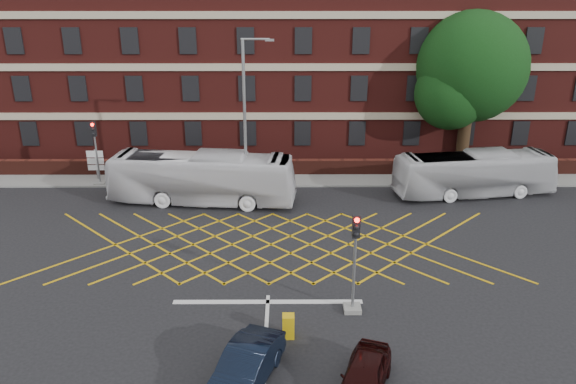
{
  "coord_description": "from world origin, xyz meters",
  "views": [
    {
      "loc": [
        0.77,
        -24.0,
        12.75
      ],
      "look_at": [
        0.88,
        1.5,
        3.08
      ],
      "focal_mm": 35.0,
      "sensor_mm": 36.0,
      "label": 1
    }
  ],
  "objects_px": {
    "bus_left": "(202,178)",
    "traffic_light_far": "(97,159)",
    "car_maroon": "(364,376)",
    "deciduous_tree": "(470,75)",
    "traffic_light_near": "(354,273)",
    "bus_right": "(474,174)",
    "car_navy": "(245,367)",
    "street_lamp": "(247,148)",
    "utility_cabinet": "(288,326)",
    "direction_signs": "(96,161)"
  },
  "relations": [
    {
      "from": "traffic_light_near",
      "to": "street_lamp",
      "type": "distance_m",
      "value": 13.34
    },
    {
      "from": "street_lamp",
      "to": "traffic_light_far",
      "type": "bearing_deg",
      "value": 163.51
    },
    {
      "from": "deciduous_tree",
      "to": "street_lamp",
      "type": "height_order",
      "value": "deciduous_tree"
    },
    {
      "from": "bus_left",
      "to": "car_navy",
      "type": "height_order",
      "value": "bus_left"
    },
    {
      "from": "traffic_light_far",
      "to": "car_maroon",
      "type": "bearing_deg",
      "value": -53.35
    },
    {
      "from": "traffic_light_near",
      "to": "direction_signs",
      "type": "relative_size",
      "value": 1.94
    },
    {
      "from": "car_maroon",
      "to": "traffic_light_far",
      "type": "bearing_deg",
      "value": 146.47
    },
    {
      "from": "car_maroon",
      "to": "traffic_light_far",
      "type": "relative_size",
      "value": 0.82
    },
    {
      "from": "car_navy",
      "to": "deciduous_tree",
      "type": "relative_size",
      "value": 0.37
    },
    {
      "from": "traffic_light_near",
      "to": "traffic_light_far",
      "type": "xyz_separation_m",
      "value": [
        -15.05,
        15.19,
        0.0
      ]
    },
    {
      "from": "deciduous_tree",
      "to": "traffic_light_far",
      "type": "height_order",
      "value": "deciduous_tree"
    },
    {
      "from": "car_navy",
      "to": "traffic_light_far",
      "type": "xyz_separation_m",
      "value": [
        -10.96,
        19.63,
        1.09
      ]
    },
    {
      "from": "street_lamp",
      "to": "bus_right",
      "type": "bearing_deg",
      "value": 4.21
    },
    {
      "from": "traffic_light_far",
      "to": "direction_signs",
      "type": "xyz_separation_m",
      "value": [
        -0.4,
        0.77,
        -0.39
      ]
    },
    {
      "from": "bus_right",
      "to": "traffic_light_near",
      "type": "relative_size",
      "value": 2.35
    },
    {
      "from": "direction_signs",
      "to": "utility_cabinet",
      "type": "bearing_deg",
      "value": -54.21
    },
    {
      "from": "bus_left",
      "to": "car_maroon",
      "type": "height_order",
      "value": "bus_left"
    },
    {
      "from": "direction_signs",
      "to": "bus_left",
      "type": "bearing_deg",
      "value": -26.83
    },
    {
      "from": "bus_left",
      "to": "traffic_light_near",
      "type": "relative_size",
      "value": 2.62
    },
    {
      "from": "car_maroon",
      "to": "utility_cabinet",
      "type": "bearing_deg",
      "value": 149.22
    },
    {
      "from": "bus_right",
      "to": "utility_cabinet",
      "type": "bearing_deg",
      "value": 133.72
    },
    {
      "from": "car_navy",
      "to": "direction_signs",
      "type": "distance_m",
      "value": 23.36
    },
    {
      "from": "traffic_light_far",
      "to": "utility_cabinet",
      "type": "distance_m",
      "value": 21.08
    },
    {
      "from": "car_navy",
      "to": "direction_signs",
      "type": "xyz_separation_m",
      "value": [
        -11.36,
        20.4,
        0.71
      ]
    },
    {
      "from": "bus_left",
      "to": "bus_right",
      "type": "xyz_separation_m",
      "value": [
        16.84,
        1.18,
        -0.16
      ]
    },
    {
      "from": "bus_left",
      "to": "deciduous_tree",
      "type": "bearing_deg",
      "value": -60.74
    },
    {
      "from": "traffic_light_far",
      "to": "street_lamp",
      "type": "relative_size",
      "value": 0.44
    },
    {
      "from": "deciduous_tree",
      "to": "traffic_light_near",
      "type": "distance_m",
      "value": 22.71
    },
    {
      "from": "street_lamp",
      "to": "utility_cabinet",
      "type": "relative_size",
      "value": 10.24
    },
    {
      "from": "car_navy",
      "to": "bus_left",
      "type": "bearing_deg",
      "value": 122.64
    },
    {
      "from": "deciduous_tree",
      "to": "utility_cabinet",
      "type": "distance_m",
      "value": 25.78
    },
    {
      "from": "utility_cabinet",
      "to": "traffic_light_near",
      "type": "bearing_deg",
      "value": 34.3
    },
    {
      "from": "deciduous_tree",
      "to": "traffic_light_far",
      "type": "xyz_separation_m",
      "value": [
        -25.24,
        -4.53,
        -4.77
      ]
    },
    {
      "from": "bus_right",
      "to": "car_maroon",
      "type": "height_order",
      "value": "bus_right"
    },
    {
      "from": "utility_cabinet",
      "to": "bus_left",
      "type": "bearing_deg",
      "value": 110.34
    },
    {
      "from": "traffic_light_near",
      "to": "direction_signs",
      "type": "xyz_separation_m",
      "value": [
        -15.44,
        15.97,
        -0.39
      ]
    },
    {
      "from": "bus_left",
      "to": "utility_cabinet",
      "type": "relative_size",
      "value": 11.8
    },
    {
      "from": "bus_left",
      "to": "utility_cabinet",
      "type": "distance_m",
      "value": 14.86
    },
    {
      "from": "bus_left",
      "to": "deciduous_tree",
      "type": "distance_m",
      "value": 20.15
    },
    {
      "from": "deciduous_tree",
      "to": "utility_cabinet",
      "type": "height_order",
      "value": "deciduous_tree"
    },
    {
      "from": "bus_left",
      "to": "traffic_light_far",
      "type": "distance_m",
      "value": 7.9
    },
    {
      "from": "car_navy",
      "to": "direction_signs",
      "type": "height_order",
      "value": "direction_signs"
    },
    {
      "from": "bus_left",
      "to": "direction_signs",
      "type": "xyz_separation_m",
      "value": [
        -7.66,
        3.87,
        -0.18
      ]
    },
    {
      "from": "car_maroon",
      "to": "deciduous_tree",
      "type": "distance_m",
      "value": 27.28
    },
    {
      "from": "bus_right",
      "to": "deciduous_tree",
      "type": "distance_m",
      "value": 8.32
    },
    {
      "from": "deciduous_tree",
      "to": "traffic_light_near",
      "type": "bearing_deg",
      "value": -117.32
    },
    {
      "from": "car_maroon",
      "to": "street_lamp",
      "type": "distance_m",
      "value": 17.96
    },
    {
      "from": "traffic_light_near",
      "to": "street_lamp",
      "type": "xyz_separation_m",
      "value": [
        -5.06,
        12.24,
        1.65
      ]
    },
    {
      "from": "traffic_light_far",
      "to": "utility_cabinet",
      "type": "xyz_separation_m",
      "value": [
        12.41,
        -16.99,
        -1.29
      ]
    },
    {
      "from": "bus_right",
      "to": "car_navy",
      "type": "height_order",
      "value": "bus_right"
    }
  ]
}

